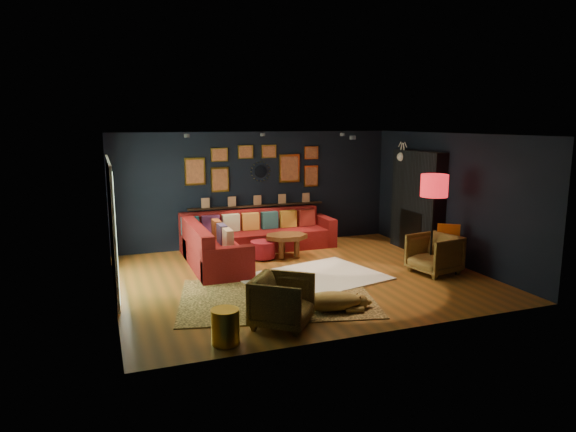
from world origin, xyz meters
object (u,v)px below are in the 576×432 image
object	(u,v)px
coffee_table	(286,239)
pouf	(263,249)
sectional	(242,241)
dog	(331,298)
armchair_left	(282,299)
armchair_right	(434,252)
floor_lamp	(434,189)
orange_chair	(448,244)
gold_stool	(225,326)

from	to	relation	value
coffee_table	pouf	world-z (taller)	coffee_table
sectional	dog	distance (m)	3.63
coffee_table	armchair_left	distance (m)	3.69
armchair_right	floor_lamp	xyz separation A→B (m)	(0.05, 0.17, 1.17)
coffee_table	armchair_left	world-z (taller)	armchair_left
coffee_table	pouf	distance (m)	0.54
orange_chair	dog	size ratio (longest dim) A/B	0.70
gold_stool	pouf	bearing A→B (deg)	65.70
armchair_left	gold_stool	size ratio (longest dim) A/B	1.71
sectional	gold_stool	world-z (taller)	sectional
pouf	floor_lamp	xyz separation A→B (m)	(2.77, -1.92, 1.37)
sectional	armchair_right	bearing A→B (deg)	-38.75
pouf	armchair_left	xyz separation A→B (m)	(-0.82, -3.49, 0.19)
coffee_table	pouf	xyz separation A→B (m)	(-0.50, 0.05, -0.20)
dog	gold_stool	bearing A→B (deg)	-149.88
pouf	armchair_left	distance (m)	3.59
coffee_table	armchair_right	world-z (taller)	armchair_right
pouf	orange_chair	distance (m)	3.69
armchair_right	gold_stool	world-z (taller)	armchair_right
gold_stool	orange_chair	xyz separation A→B (m)	(4.77, 1.75, 0.29)
gold_stool	floor_lamp	distance (m)	5.03
armchair_right	dog	distance (m)	2.92
pouf	floor_lamp	world-z (taller)	floor_lamp
dog	floor_lamp	bearing A→B (deg)	38.48
pouf	armchair_left	world-z (taller)	armchair_left
pouf	armchair_right	bearing A→B (deg)	-37.57
armchair_right	gold_stool	distance (m)	4.75
coffee_table	dog	size ratio (longest dim) A/B	0.76
pouf	dog	xyz separation A→B (m)	(0.04, -3.24, 0.02)
sectional	gold_stool	size ratio (longest dim) A/B	7.40
pouf	dog	size ratio (longest dim) A/B	0.41
sectional	dog	size ratio (longest dim) A/B	2.67
coffee_table	orange_chair	xyz separation A→B (m)	(2.56, -1.99, 0.12)
orange_chair	floor_lamp	bearing A→B (deg)	-167.31
pouf	floor_lamp	size ratio (longest dim) A/B	0.28
coffee_table	armchair_right	xyz separation A→B (m)	(2.21, -2.04, 0.01)
armchair_right	coffee_table	bearing A→B (deg)	-143.44
pouf	orange_chair	size ratio (longest dim) A/B	0.58
armchair_left	orange_chair	xyz separation A→B (m)	(3.88, 1.45, 0.13)
sectional	coffee_table	world-z (taller)	sectional
armchair_right	orange_chair	xyz separation A→B (m)	(0.34, 0.05, 0.12)
armchair_left	orange_chair	bearing A→B (deg)	-32.17
coffee_table	dog	distance (m)	3.23
sectional	dog	world-z (taller)	sectional
pouf	armchair_right	world-z (taller)	armchair_right
armchair_right	orange_chair	size ratio (longest dim) A/B	0.91
armchair_left	gold_stool	distance (m)	0.95
armchair_left	gold_stool	bearing A→B (deg)	146.09
sectional	pouf	size ratio (longest dim) A/B	6.55
coffee_table	orange_chair	size ratio (longest dim) A/B	1.09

